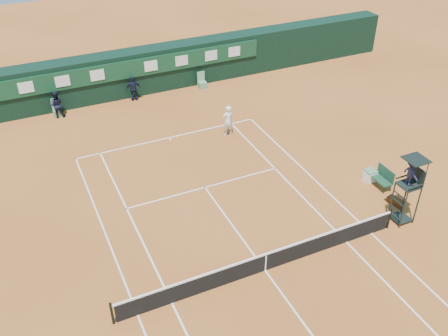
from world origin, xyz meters
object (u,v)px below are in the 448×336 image
Objects in this scene: tennis_net at (266,262)px; player at (228,120)px; player_bench at (383,177)px; cooler at (370,175)px; umpire_chair at (411,177)px.

tennis_net is 6.75× the size of player.
player is at bearing 121.15° from player_bench.
player_bench is 0.78m from cooler.
tennis_net is 10.75× the size of player_bench.
player is (-4.90, 8.10, 0.36)m from player_bench.
umpire_chair is 3.91m from cooler.
tennis_net is 8.72m from cooler.
umpire_chair is 2.85× the size of player_bench.
cooler is (0.74, 3.20, -2.13)m from umpire_chair.
tennis_net is 11.29m from player.
cooler is 0.34× the size of player.
tennis_net is at bearing -157.24° from cooler.
tennis_net is 20.00× the size of cooler.
umpire_chair is at bearing -103.10° from cooler.
umpire_chair is 3.26m from player_bench.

